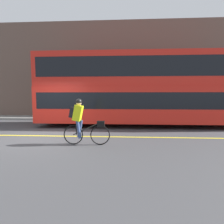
{
  "coord_description": "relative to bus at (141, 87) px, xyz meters",
  "views": [
    {
      "loc": [
        3.44,
        -6.96,
        1.76
      ],
      "look_at": [
        2.98,
        0.85,
        1.0
      ],
      "focal_mm": 28.0,
      "sensor_mm": 36.0,
      "label": 1
    }
  ],
  "objects": [
    {
      "name": "road_center_line",
      "position": [
        -4.47,
        -2.76,
        -2.19
      ],
      "size": [
        50.0,
        0.14,
        0.01
      ],
      "primitive_type": "cube",
      "color": "yellow",
      "rests_on": "ground_plane"
    },
    {
      "name": "trash_bin",
      "position": [
        -1.69,
        2.56,
        -1.6
      ],
      "size": [
        0.54,
        0.54,
        0.93
      ],
      "color": "#262628",
      "rests_on": "sidewalk_curb"
    },
    {
      "name": "sidewalk_curb",
      "position": [
        -4.47,
        2.64,
        -2.13
      ],
      "size": [
        60.0,
        1.7,
        0.14
      ],
      "color": "gray",
      "rests_on": "ground_plane"
    },
    {
      "name": "cyclist_on_bike",
      "position": [
        -2.46,
        -3.96,
        -1.32
      ],
      "size": [
        1.66,
        0.32,
        1.64
      ],
      "color": "black",
      "rests_on": "ground_plane"
    },
    {
      "name": "bus",
      "position": [
        0.0,
        0.0,
        0.0
      ],
      "size": [
        11.38,
        2.44,
        3.99
      ],
      "color": "black",
      "rests_on": "ground_plane"
    },
    {
      "name": "ground_plane",
      "position": [
        -4.47,
        -3.03,
        -2.2
      ],
      "size": [
        80.0,
        80.0,
        0.0
      ],
      "primitive_type": "plane",
      "color": "#424244"
    },
    {
      "name": "building_facade",
      "position": [
        -4.47,
        3.64,
        1.45
      ],
      "size": [
        60.0,
        0.3,
        7.3
      ],
      "color": "brown",
      "rests_on": "ground_plane"
    }
  ]
}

